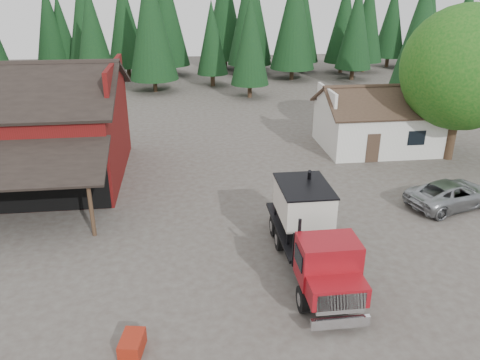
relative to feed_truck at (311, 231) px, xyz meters
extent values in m
plane|color=#473E37|center=(-4.01, 1.86, -1.76)|extent=(120.00, 120.00, 0.00)
cube|color=#5E0F11|center=(-15.01, 11.86, 0.74)|extent=(12.00, 10.00, 5.00)
cube|color=black|center=(-15.01, 14.36, 4.24)|extent=(12.80, 5.53, 2.35)
cube|color=#5E0F11|center=(-9.01, 11.86, 4.24)|extent=(0.25, 7.00, 2.00)
cylinder|color=#382619|center=(-9.61, 3.96, -0.36)|extent=(0.20, 0.20, 2.80)
cube|color=silver|center=(8.99, 14.86, -0.26)|extent=(8.00, 6.00, 3.00)
cube|color=#38281E|center=(8.99, 13.36, 1.99)|extent=(8.60, 3.42, 1.80)
cube|color=#38281E|center=(8.99, 16.36, 1.99)|extent=(8.60, 3.42, 1.80)
cube|color=silver|center=(4.99, 14.86, 1.99)|extent=(0.20, 4.20, 1.50)
cube|color=silver|center=(12.99, 14.86, 1.99)|extent=(0.20, 4.20, 1.50)
cube|color=#38281E|center=(7.49, 11.84, -0.76)|extent=(0.90, 0.06, 2.00)
cube|color=black|center=(10.49, 11.84, -0.16)|extent=(1.20, 0.06, 1.00)
cylinder|color=#382619|center=(12.99, 11.86, -0.16)|extent=(0.60, 0.60, 3.20)
sphere|color=#124F12|center=(12.99, 11.86, 4.44)|extent=(8.00, 8.00, 8.00)
sphere|color=#124F12|center=(11.79, 12.66, 3.24)|extent=(4.40, 4.40, 4.40)
cylinder|color=#382619|center=(1.99, 31.86, -0.96)|extent=(0.44, 0.44, 1.60)
cone|color=black|center=(1.99, 31.86, 4.14)|extent=(3.96, 3.96, 9.00)
cylinder|color=#382619|center=(17.99, 27.86, -0.96)|extent=(0.44, 0.44, 1.60)
cone|color=black|center=(17.99, 27.86, 5.14)|extent=(4.84, 4.84, 11.00)
cylinder|color=#382619|center=(-8.01, 35.86, -0.96)|extent=(0.44, 0.44, 1.60)
cone|color=black|center=(-8.01, 35.86, 5.64)|extent=(5.28, 5.28, 12.00)
cylinder|color=black|center=(-0.97, -2.76, -1.26)|extent=(0.32, 1.00, 1.00)
cylinder|color=black|center=(0.95, -2.77, -1.26)|extent=(0.32, 1.00, 1.00)
cylinder|color=black|center=(-0.96, 1.62, -1.26)|extent=(0.32, 1.00, 1.00)
cylinder|color=black|center=(0.95, 1.62, -1.26)|extent=(0.32, 1.00, 1.00)
cylinder|color=black|center=(-0.96, 2.90, -1.26)|extent=(0.32, 1.00, 1.00)
cylinder|color=black|center=(0.96, 2.89, -1.26)|extent=(0.32, 1.00, 1.00)
cube|color=black|center=(-0.01, 0.16, -0.89)|extent=(1.02, 7.85, 0.37)
cube|color=silver|center=(-0.01, -4.18, -1.26)|extent=(2.10, 0.17, 0.41)
cube|color=silver|center=(-0.01, -4.09, -0.53)|extent=(1.73, 0.09, 0.82)
cube|color=maroon|center=(-0.01, -3.54, -0.39)|extent=(2.06, 1.19, 0.78)
cube|color=maroon|center=(-0.01, -2.35, 0.11)|extent=(2.19, 1.56, 1.69)
cube|color=black|center=(-0.01, -3.08, 0.38)|extent=(1.92, 0.08, 0.82)
cylinder|color=black|center=(-0.92, -1.53, 0.61)|extent=(0.13, 0.13, 1.64)
cube|color=black|center=(-0.01, -1.44, 0.06)|extent=(2.24, 0.11, 1.46)
cube|color=black|center=(0.00, 1.43, -0.65)|extent=(2.34, 5.30, 0.15)
cube|color=beige|center=(0.00, 1.43, 0.70)|extent=(2.10, 3.02, 1.46)
cone|color=beige|center=(0.00, 1.43, -0.21)|extent=(2.01, 2.01, 0.64)
cube|color=black|center=(0.00, 1.43, 1.45)|extent=(2.20, 3.11, 0.07)
cylinder|color=black|center=(0.55, 2.71, 0.61)|extent=(0.68, 1.99, 2.79)
cube|color=maroon|center=(-0.55, 3.63, -0.39)|extent=(0.55, 0.73, 0.41)
cylinder|color=silver|center=(1.04, -1.76, -0.98)|extent=(0.51, 0.91, 0.51)
imported|color=#96999D|center=(9.22, 4.86, -1.04)|extent=(5.67, 3.78, 1.44)
cube|color=maroon|center=(-7.10, -4.14, -1.46)|extent=(0.89, 1.21, 0.60)
camera|label=1|loc=(-5.04, -16.56, 9.62)|focal=35.00mm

